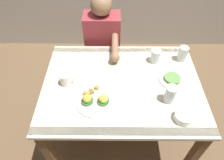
{
  "coord_description": "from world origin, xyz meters",
  "views": [
    {
      "loc": [
        -0.07,
        -1.02,
        1.91
      ],
      "look_at": [
        -0.08,
        0.0,
        0.78
      ],
      "focal_mm": 32.73,
      "sensor_mm": 36.0,
      "label": 1
    }
  ],
  "objects_px": {
    "fork": "(69,61)",
    "water_glass_extra": "(182,55)",
    "eggs_benedict_plate": "(95,100)",
    "coffee_mug": "(65,79)",
    "fruit_bowl": "(184,117)",
    "water_glass_far": "(170,95)",
    "dining_table": "(121,92)",
    "side_plate": "(172,79)",
    "diner_person": "(103,44)",
    "water_glass_near": "(155,57)"
  },
  "relations": [
    {
      "from": "fork",
      "to": "water_glass_extra",
      "type": "xyz_separation_m",
      "value": [
        0.94,
        0.02,
        0.05
      ]
    },
    {
      "from": "eggs_benedict_plate",
      "to": "coffee_mug",
      "type": "xyz_separation_m",
      "value": [
        -0.23,
        0.17,
        0.03
      ]
    },
    {
      "from": "fruit_bowl",
      "to": "water_glass_far",
      "type": "height_order",
      "value": "water_glass_far"
    },
    {
      "from": "fruit_bowl",
      "to": "dining_table",
      "type": "bearing_deg",
      "value": 141.59
    },
    {
      "from": "fork",
      "to": "side_plate",
      "type": "height_order",
      "value": "side_plate"
    },
    {
      "from": "water_glass_far",
      "to": "diner_person",
      "type": "height_order",
      "value": "diner_person"
    },
    {
      "from": "eggs_benedict_plate",
      "to": "water_glass_extra",
      "type": "relative_size",
      "value": 2.07
    },
    {
      "from": "dining_table",
      "to": "water_glass_extra",
      "type": "distance_m",
      "value": 0.6
    },
    {
      "from": "fork",
      "to": "diner_person",
      "type": "xyz_separation_m",
      "value": [
        0.27,
        0.35,
        -0.09
      ]
    },
    {
      "from": "coffee_mug",
      "to": "diner_person",
      "type": "xyz_separation_m",
      "value": [
        0.25,
        0.61,
        -0.14
      ]
    },
    {
      "from": "dining_table",
      "to": "eggs_benedict_plate",
      "type": "distance_m",
      "value": 0.29
    },
    {
      "from": "dining_table",
      "to": "fruit_bowl",
      "type": "bearing_deg",
      "value": -38.41
    },
    {
      "from": "eggs_benedict_plate",
      "to": "diner_person",
      "type": "height_order",
      "value": "diner_person"
    },
    {
      "from": "water_glass_near",
      "to": "side_plate",
      "type": "relative_size",
      "value": 0.57
    },
    {
      "from": "water_glass_far",
      "to": "side_plate",
      "type": "distance_m",
      "value": 0.21
    },
    {
      "from": "eggs_benedict_plate",
      "to": "water_glass_near",
      "type": "bearing_deg",
      "value": 42.32
    },
    {
      "from": "fruit_bowl",
      "to": "fork",
      "type": "height_order",
      "value": "fruit_bowl"
    },
    {
      "from": "coffee_mug",
      "to": "side_plate",
      "type": "bearing_deg",
      "value": 2.8
    },
    {
      "from": "fork",
      "to": "water_glass_far",
      "type": "bearing_deg",
      "value": -28.04
    },
    {
      "from": "water_glass_near",
      "to": "water_glass_far",
      "type": "height_order",
      "value": "water_glass_far"
    },
    {
      "from": "water_glass_near",
      "to": "water_glass_far",
      "type": "bearing_deg",
      "value": -83.85
    },
    {
      "from": "dining_table",
      "to": "coffee_mug",
      "type": "height_order",
      "value": "coffee_mug"
    },
    {
      "from": "eggs_benedict_plate",
      "to": "water_glass_near",
      "type": "height_order",
      "value": "water_glass_near"
    },
    {
      "from": "side_plate",
      "to": "water_glass_far",
      "type": "bearing_deg",
      "value": -107.93
    },
    {
      "from": "eggs_benedict_plate",
      "to": "dining_table",
      "type": "bearing_deg",
      "value": 42.64
    },
    {
      "from": "water_glass_far",
      "to": "fork",
      "type": "bearing_deg",
      "value": 151.96
    },
    {
      "from": "water_glass_near",
      "to": "water_glass_far",
      "type": "relative_size",
      "value": 0.83
    },
    {
      "from": "fruit_bowl",
      "to": "water_glass_extra",
      "type": "bearing_deg",
      "value": 78.67
    },
    {
      "from": "fork",
      "to": "water_glass_extra",
      "type": "height_order",
      "value": "water_glass_extra"
    },
    {
      "from": "dining_table",
      "to": "water_glass_near",
      "type": "relative_size",
      "value": 10.51
    },
    {
      "from": "eggs_benedict_plate",
      "to": "water_glass_extra",
      "type": "bearing_deg",
      "value": 32.81
    },
    {
      "from": "dining_table",
      "to": "water_glass_far",
      "type": "height_order",
      "value": "water_glass_far"
    },
    {
      "from": "coffee_mug",
      "to": "side_plate",
      "type": "relative_size",
      "value": 0.56
    },
    {
      "from": "coffee_mug",
      "to": "water_glass_far",
      "type": "bearing_deg",
      "value": -11.45
    },
    {
      "from": "fork",
      "to": "water_glass_far",
      "type": "xyz_separation_m",
      "value": [
        0.76,
        -0.41,
        0.06
      ]
    },
    {
      "from": "coffee_mug",
      "to": "eggs_benedict_plate",
      "type": "bearing_deg",
      "value": -36.61
    },
    {
      "from": "fork",
      "to": "water_glass_near",
      "type": "relative_size",
      "value": 1.37
    },
    {
      "from": "dining_table",
      "to": "coffee_mug",
      "type": "bearing_deg",
      "value": -179.39
    },
    {
      "from": "water_glass_extra",
      "to": "fruit_bowl",
      "type": "bearing_deg",
      "value": -101.33
    },
    {
      "from": "eggs_benedict_plate",
      "to": "water_glass_extra",
      "type": "xyz_separation_m",
      "value": [
        0.7,
        0.45,
        0.03
      ]
    },
    {
      "from": "water_glass_extra",
      "to": "water_glass_far",
      "type": "bearing_deg",
      "value": -113.12
    },
    {
      "from": "fruit_bowl",
      "to": "water_glass_far",
      "type": "relative_size",
      "value": 0.87
    },
    {
      "from": "water_glass_near",
      "to": "eggs_benedict_plate",
      "type": "bearing_deg",
      "value": -137.68
    },
    {
      "from": "eggs_benedict_plate",
      "to": "water_glass_near",
      "type": "xyz_separation_m",
      "value": [
        0.47,
        0.43,
        0.03
      ]
    },
    {
      "from": "eggs_benedict_plate",
      "to": "fork",
      "type": "height_order",
      "value": "eggs_benedict_plate"
    },
    {
      "from": "water_glass_extra",
      "to": "side_plate",
      "type": "height_order",
      "value": "water_glass_extra"
    },
    {
      "from": "fork",
      "to": "diner_person",
      "type": "distance_m",
      "value": 0.45
    },
    {
      "from": "fruit_bowl",
      "to": "water_glass_near",
      "type": "distance_m",
      "value": 0.57
    },
    {
      "from": "side_plate",
      "to": "water_glass_near",
      "type": "bearing_deg",
      "value": 115.9
    },
    {
      "from": "water_glass_far",
      "to": "fruit_bowl",
      "type": "bearing_deg",
      "value": -66.61
    }
  ]
}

